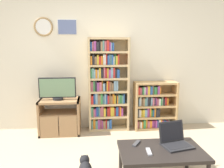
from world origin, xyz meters
TOP-DOWN VIEW (x-y plane):
  - wall_back at (-0.01, 1.96)m, footprint 7.10×0.09m
  - tv_stand at (-0.75, 1.67)m, footprint 0.70×0.45m
  - television at (-0.78, 1.66)m, footprint 0.63×0.18m
  - bookshelf_tall at (0.09, 1.80)m, footprint 0.73×0.26m
  - bookshelf_short at (0.95, 1.78)m, footprint 0.78×0.30m
  - coffee_table at (0.60, 0.13)m, footprint 0.95×0.58m
  - laptop at (0.79, 0.23)m, footprint 0.39×0.35m
  - remote_near_laptop at (0.44, 0.07)m, footprint 0.05×0.16m
  - remote_far_from_laptop at (0.34, 0.29)m, footprint 0.12×0.16m

SIDE VIEW (x-z plane):
  - tv_stand at x=-0.75m, z-range 0.00..0.62m
  - coffee_table at x=0.60m, z-range 0.16..0.55m
  - remote_near_laptop at x=0.44m, z-range 0.39..0.41m
  - remote_far_from_laptop at x=0.34m, z-range 0.39..0.41m
  - bookshelf_short at x=0.95m, z-range -0.02..0.87m
  - laptop at x=0.79m, z-range 0.33..0.59m
  - television at x=-0.78m, z-range 0.62..1.01m
  - bookshelf_tall at x=0.09m, z-range -0.01..1.68m
  - wall_back at x=-0.01m, z-range 0.00..2.60m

